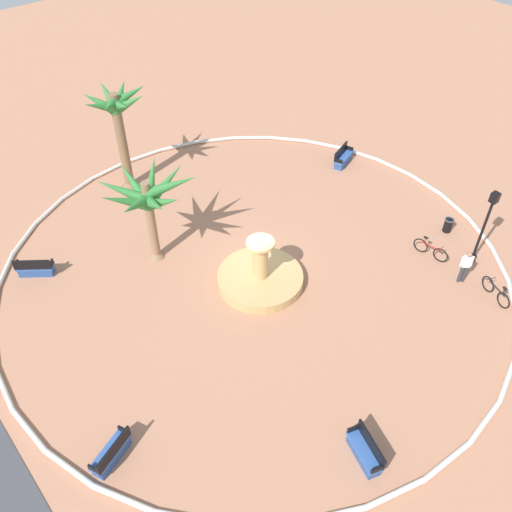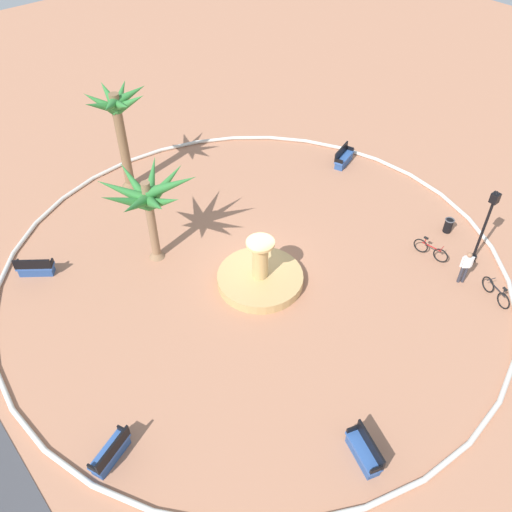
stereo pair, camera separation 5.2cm
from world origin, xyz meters
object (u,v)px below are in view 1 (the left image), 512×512
at_px(bicycle_red_frame, 496,292).
at_px(person_cyclist_helmet, 466,265).
at_px(trash_bin, 448,225).
at_px(palm_tree_by_curb, 148,198).
at_px(bench_east, 35,269).
at_px(bench_north, 343,158).
at_px(bicycle_by_lamppost, 430,250).
at_px(bench_west, 365,452).
at_px(bench_southeast, 112,454).
at_px(lamppost, 486,221).
at_px(fountain, 260,277).
at_px(palm_tree_near_fountain, 118,116).

xyz_separation_m(bicycle_red_frame, person_cyclist_helmet, (1.50, 0.21, 0.57)).
bearing_deg(person_cyclist_helmet, trash_bin, -45.10).
xyz_separation_m(palm_tree_by_curb, bench_east, (2.52, 4.68, -3.03)).
distance_m(bench_north, bicycle_by_lamppost, 8.22).
relative_size(palm_tree_by_curb, bench_west, 2.61).
relative_size(bench_north, bicycle_red_frame, 1.03).
bearing_deg(bench_southeast, lamppost, -97.28).
relative_size(bench_east, person_cyclist_helmet, 0.92).
bearing_deg(bench_north, lamppost, 171.86).
relative_size(bicycle_red_frame, bicycle_by_lamppost, 0.95).
bearing_deg(trash_bin, bench_west, 113.22).
bearing_deg(fountain, bench_east, 46.58).
height_order(fountain, lamppost, lamppost).
bearing_deg(fountain, lamppost, -122.04).
height_order(palm_tree_by_curb, lamppost, palm_tree_by_curb).
relative_size(bench_west, bicycle_by_lamppost, 0.98).
bearing_deg(bench_north, bench_southeast, 110.75).
distance_m(bench_north, bench_southeast, 19.85).
bearing_deg(lamppost, palm_tree_by_curb, 48.75).
xyz_separation_m(palm_tree_near_fountain, bench_west, (-18.21, 2.13, -3.74)).
bearing_deg(palm_tree_near_fountain, person_cyclist_helmet, -155.04).
distance_m(fountain, person_cyclist_helmet, 8.78).
height_order(palm_tree_near_fountain, bench_west, palm_tree_near_fountain).
height_order(palm_tree_by_curb, person_cyclist_helmet, palm_tree_by_curb).
height_order(fountain, bench_east, fountain).
bearing_deg(bench_north, bench_west, 135.11).
relative_size(fountain, trash_bin, 5.12).
bearing_deg(bench_west, bicycle_by_lamppost, -64.89).
xyz_separation_m(fountain, bench_west, (-8.28, 2.67, 0.02)).
distance_m(bench_southeast, bicycle_by_lamppost, 15.97).
relative_size(fountain, bicycle_by_lamppost, 2.18).
height_order(bench_east, bicycle_by_lamppost, bench_east).
distance_m(palm_tree_near_fountain, lamppost, 17.60).
xyz_separation_m(bench_east, bicycle_red_frame, (-13.93, -14.10, 0.04)).
height_order(fountain, person_cyclist_helmet, fountain).
xyz_separation_m(palm_tree_near_fountain, bench_east, (-3.13, 6.64, -3.74)).
bearing_deg(fountain, palm_tree_near_fountain, 3.14).
distance_m(fountain, bench_north, 10.43).
relative_size(fountain, bicycle_red_frame, 2.29).
bearing_deg(palm_tree_by_curb, trash_bin, -122.85).
bearing_deg(palm_tree_near_fountain, bench_east, 115.24).
xyz_separation_m(lamppost, bicycle_red_frame, (-1.94, 1.38, -1.90)).
bearing_deg(person_cyclist_helmet, palm_tree_by_curb, 42.88).
xyz_separation_m(bench_southeast, bicycle_red_frame, (-4.14, -15.86, 0.04)).
height_order(bicycle_by_lamppost, person_cyclist_helmet, person_cyclist_helmet).
bearing_deg(bicycle_red_frame, bench_east, 45.35).
distance_m(lamppost, bicycle_by_lamppost, 2.71).
bearing_deg(bench_east, fountain, -133.42).
distance_m(bench_southeast, lamppost, 17.49).
distance_m(bench_west, trash_bin, 12.83).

